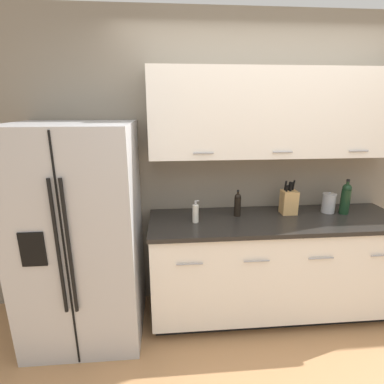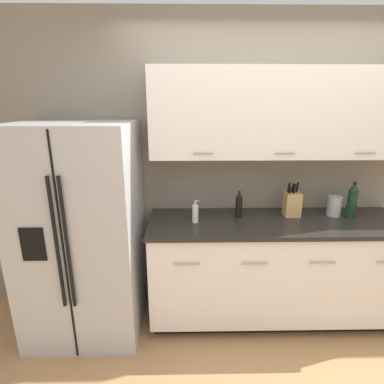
# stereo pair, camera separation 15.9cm
# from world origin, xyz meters

# --- Properties ---
(wall_back) EXTENTS (10.00, 0.39, 2.60)m
(wall_back) POSITION_xyz_m (0.02, 1.29, 1.43)
(wall_back) COLOR gray
(wall_back) RESTS_ON ground_plane
(counter_unit) EXTENTS (2.15, 0.64, 0.93)m
(counter_unit) POSITION_xyz_m (0.07, 1.00, 0.47)
(counter_unit) COLOR black
(counter_unit) RESTS_ON ground_plane
(refrigerator) EXTENTS (0.88, 0.80, 1.73)m
(refrigerator) POSITION_xyz_m (-1.53, 0.92, 0.87)
(refrigerator) COLOR #B2B2B5
(refrigerator) RESTS_ON ground_plane
(knife_block) EXTENTS (0.13, 0.12, 0.30)m
(knife_block) POSITION_xyz_m (0.21, 1.10, 1.04)
(knife_block) COLOR tan
(knife_block) RESTS_ON counter_unit
(wine_bottle) EXTENTS (0.08, 0.08, 0.31)m
(wine_bottle) POSITION_xyz_m (0.70, 1.06, 1.07)
(wine_bottle) COLOR black
(wine_bottle) RESTS_ON counter_unit
(soap_dispenser) EXTENTS (0.05, 0.05, 0.19)m
(soap_dispenser) POSITION_xyz_m (-0.62, 0.97, 1.00)
(soap_dispenser) COLOR silver
(soap_dispenser) RESTS_ON counter_unit
(oil_bottle) EXTENTS (0.06, 0.06, 0.23)m
(oil_bottle) POSITION_xyz_m (-0.25, 1.08, 1.03)
(oil_bottle) COLOR black
(oil_bottle) RESTS_ON counter_unit
(steel_canister) EXTENTS (0.12, 0.12, 0.19)m
(steel_canister) POSITION_xyz_m (0.58, 1.10, 1.01)
(steel_canister) COLOR #A3A3A5
(steel_canister) RESTS_ON counter_unit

